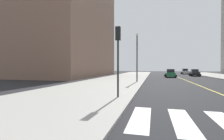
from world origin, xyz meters
The scene contains 8 objects.
sidewalk_kerb_west centered at (-12.20, 20.00, 0.07)m, with size 10.00×120.00×0.15m, color #9E9B93.
lane_divider_paint centered at (0.00, 40.00, 0.01)m, with size 0.16×80.00×0.01m, color yellow.
low_rise_brick_west centered at (-27.59, 38.00, 13.87)m, with size 16.00×32.00×27.73m, color brown.
car_green_nearest centered at (-1.86, 38.12, 0.93)m, with size 2.85×4.49×1.98m.
car_silver_second centered at (5.05, 59.36, 0.92)m, with size 2.86×4.48×1.97m.
car_black_third centered at (5.03, 45.06, 0.89)m, with size 2.78×4.35×1.91m.
traffic_light_far_corner centered at (-8.28, 8.22, 3.78)m, with size 0.36×0.41×5.19m.
street_lamp centered at (-8.25, 22.08, 4.60)m, with size 0.44×0.44×7.55m.
Camera 1 is at (-5.71, -3.69, 2.33)m, focal length 26.42 mm.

